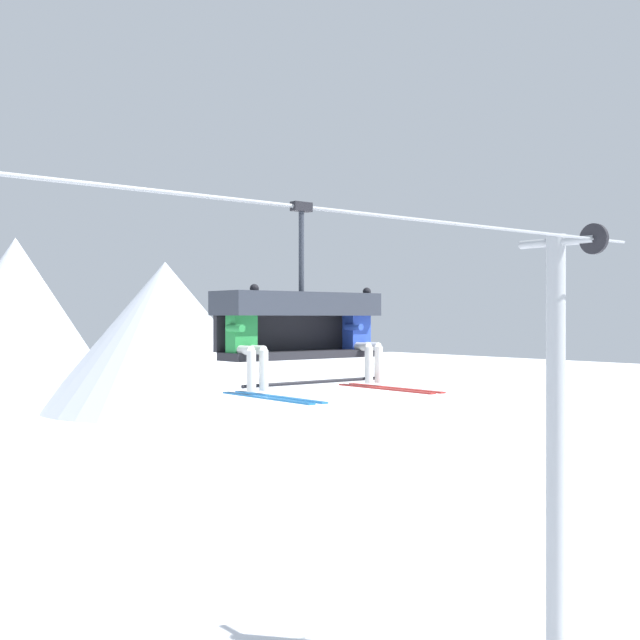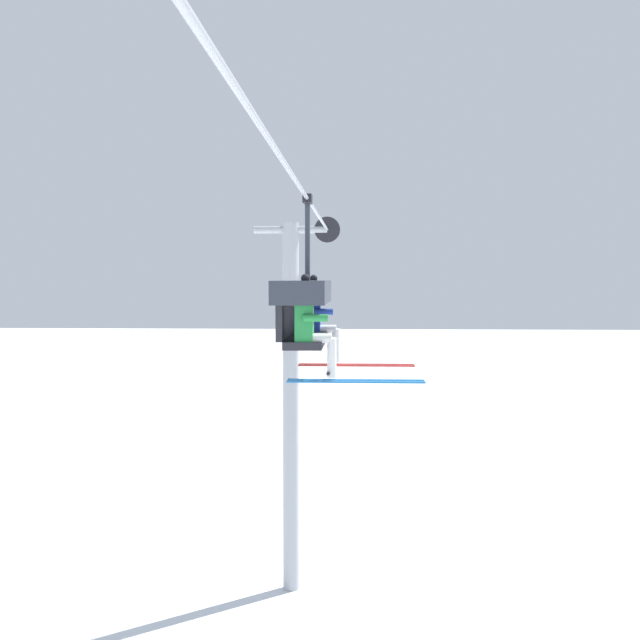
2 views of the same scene
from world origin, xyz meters
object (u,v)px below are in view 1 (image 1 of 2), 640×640
chairlift_chair (298,315)px  skier_blue (363,335)px  lift_tower_far (556,437)px  skier_green (247,338)px

chairlift_chair → skier_blue: (0.93, -0.21, -0.27)m
lift_tower_far → skier_blue: (-5.74, -0.92, 2.02)m
chairlift_chair → skier_green: bearing=-166.9°
skier_green → skier_blue: (1.86, 0.00, 0.00)m
lift_tower_far → skier_blue: bearing=-170.9°
lift_tower_far → skier_green: bearing=-173.1°
lift_tower_far → skier_green: 7.91m
lift_tower_far → skier_blue: size_ratio=4.85×
skier_green → skier_blue: same height
skier_green → skier_blue: size_ratio=1.00×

